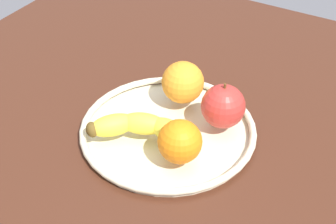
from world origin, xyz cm
name	(u,v)px	position (x,y,z in cm)	size (l,w,h in cm)	color
ground_plane	(168,142)	(0.00, 0.00, -2.00)	(110.74, 110.74, 4.00)	#432115
fruit_bowl	(168,130)	(0.00, 0.00, 0.92)	(30.27, 30.27, 1.80)	beige
banana	(140,127)	(2.79, 4.46, 3.66)	(17.00, 10.20, 3.73)	yellow
apple	(223,106)	(-7.68, -5.14, 5.56)	(7.52, 7.52, 8.32)	#BB3029
orange_front_right	(183,82)	(1.45, -7.77, 5.61)	(7.61, 7.61, 7.61)	orange
orange_back_right	(180,142)	(-5.55, 5.94, 5.30)	(7.00, 7.00, 7.00)	orange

